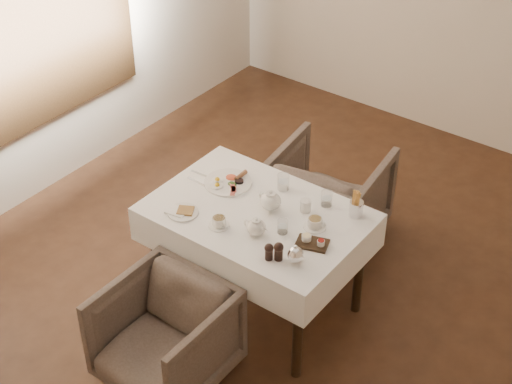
{
  "coord_description": "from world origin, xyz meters",
  "views": [
    {
      "loc": [
        2.09,
        -3.21,
        3.58
      ],
      "look_at": [
        -0.21,
        -0.14,
        0.82
      ],
      "focal_mm": 55.0,
      "sensor_mm": 36.0,
      "label": 1
    }
  ],
  "objects_px": {
    "breakfast_plate": "(229,182)",
    "armchair_near": "(165,337)",
    "teapot_centre": "(271,200)",
    "table": "(257,227)",
    "armchair_far": "(327,196)"
  },
  "relations": [
    {
      "from": "table",
      "to": "armchair_far",
      "type": "xyz_separation_m",
      "value": [
        -0.03,
        0.87,
        -0.29
      ]
    },
    {
      "from": "breakfast_plate",
      "to": "teapot_centre",
      "type": "xyz_separation_m",
      "value": [
        0.37,
        -0.06,
        0.06
      ]
    },
    {
      "from": "table",
      "to": "breakfast_plate",
      "type": "bearing_deg",
      "value": 157.67
    },
    {
      "from": "teapot_centre",
      "to": "armchair_far",
      "type": "bearing_deg",
      "value": 102.07
    },
    {
      "from": "table",
      "to": "teapot_centre",
      "type": "xyz_separation_m",
      "value": [
        0.05,
        0.07,
        0.19
      ]
    },
    {
      "from": "armchair_far",
      "to": "teapot_centre",
      "type": "height_order",
      "value": "teapot_centre"
    },
    {
      "from": "table",
      "to": "teapot_centre",
      "type": "relative_size",
      "value": 7.47
    },
    {
      "from": "breakfast_plate",
      "to": "armchair_near",
      "type": "bearing_deg",
      "value": -51.22
    },
    {
      "from": "armchair_far",
      "to": "teapot_centre",
      "type": "xyz_separation_m",
      "value": [
        0.08,
        -0.8,
        0.48
      ]
    },
    {
      "from": "breakfast_plate",
      "to": "teapot_centre",
      "type": "relative_size",
      "value": 1.76
    },
    {
      "from": "table",
      "to": "armchair_near",
      "type": "height_order",
      "value": "table"
    },
    {
      "from": "table",
      "to": "armchair_far",
      "type": "distance_m",
      "value": 0.92
    },
    {
      "from": "armchair_near",
      "to": "table",
      "type": "bearing_deg",
      "value": 85.28
    },
    {
      "from": "table",
      "to": "armchair_far",
      "type": "height_order",
      "value": "table"
    },
    {
      "from": "armchair_near",
      "to": "armchair_far",
      "type": "bearing_deg",
      "value": 88.88
    }
  ]
}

